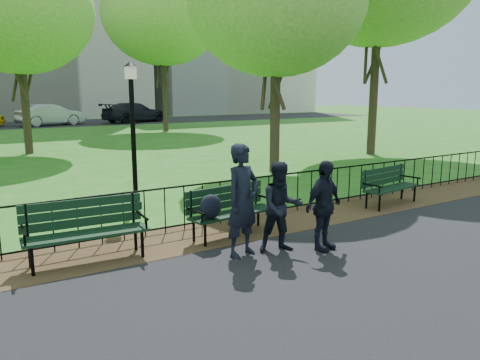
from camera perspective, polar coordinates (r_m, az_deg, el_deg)
ground at (r=8.09m, az=5.98°, el=-8.52°), size 120.00×120.00×0.00m
dirt_strip at (r=9.25m, az=0.22°, el=-5.87°), size 60.00×1.60×0.01m
far_street at (r=41.34m, az=-25.65°, el=6.06°), size 70.00×9.00×0.01m
iron_fence at (r=9.54m, az=-1.39°, el=-2.34°), size 24.06×0.06×1.00m
apartment_east at (r=62.82m, az=-2.61°, el=19.34°), size 20.00×15.00×24.00m
park_bench_main at (r=8.49m, az=-2.20°, el=-3.17°), size 1.82×0.76×1.00m
park_bench_left_a at (r=7.77m, az=-18.39°, el=-5.09°), size 1.92×0.70×1.07m
park_bench_right_a at (r=11.57m, az=17.63°, el=-0.24°), size 1.76×0.76×0.97m
lamppost at (r=10.78m, az=-12.91°, el=5.91°), size 0.30×0.30×3.30m
tree_near_e at (r=15.81m, az=4.48°, el=21.08°), size 5.68×5.68×7.92m
tree_far_c at (r=22.34m, az=-25.51°, el=18.21°), size 6.13×6.13×8.55m
tree_far_e at (r=32.52m, az=-9.43°, el=19.45°), size 7.89×7.89×10.99m
person_left at (r=7.54m, az=0.33°, el=-2.50°), size 0.76×0.60×1.84m
person_mid at (r=7.80m, az=5.05°, el=-3.31°), size 0.82×0.60×1.52m
person_right at (r=7.97m, az=10.17°, el=-3.10°), size 0.95×0.55×1.53m
sedan_silver at (r=39.65m, az=-22.08°, el=7.38°), size 5.30×2.95×1.65m
sedan_dark at (r=41.68m, az=-12.73°, el=8.04°), size 6.19×3.85×1.67m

